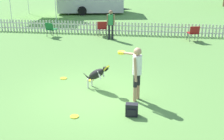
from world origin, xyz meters
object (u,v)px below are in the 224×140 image
(frisbee_midfield, at_px, (64,78))
(folding_chair_center, at_px, (51,28))
(folding_chair_green_right, at_px, (194,32))
(spectator_standing, at_px, (111,22))
(leaping_dog, at_px, (97,74))
(frisbee_near_handler, at_px, (90,80))
(backpack_on_grass, at_px, (132,110))
(folding_chair_blue_left, at_px, (102,27))
(frisbee_near_dog, at_px, (74,116))
(handler_person, at_px, (136,67))

(frisbee_midfield, bearing_deg, folding_chair_center, 111.47)
(folding_chair_green_right, height_order, spectator_standing, spectator_standing)
(leaping_dog, bearing_deg, frisbee_near_handler, -126.26)
(backpack_on_grass, relative_size, folding_chair_blue_left, 0.43)
(folding_chair_blue_left, xyz_separation_m, folding_chair_center, (-2.79, -0.50, -0.03))
(frisbee_near_dog, relative_size, folding_chair_green_right, 0.29)
(folding_chair_blue_left, distance_m, folding_chair_green_right, 4.94)
(spectator_standing, bearing_deg, folding_chair_center, -1.15)
(frisbee_near_dog, bearing_deg, frisbee_near_handler, 91.74)
(frisbee_near_handler, bearing_deg, backpack_on_grass, -55.69)
(frisbee_near_handler, height_order, frisbee_midfield, same)
(frisbee_near_handler, height_order, folding_chair_blue_left, folding_chair_blue_left)
(handler_person, height_order, folding_chair_center, handler_person)
(spectator_standing, bearing_deg, leaping_dog, 94.72)
(frisbee_near_handler, distance_m, frisbee_near_dog, 2.74)
(leaping_dog, relative_size, backpack_on_grass, 2.89)
(folding_chair_center, bearing_deg, folding_chair_green_right, -161.19)
(spectator_standing, bearing_deg, folding_chair_green_right, -176.25)
(frisbee_near_handler, xyz_separation_m, frisbee_near_dog, (0.08, -2.74, 0.00))
(leaping_dog, bearing_deg, frisbee_near_dog, 17.86)
(frisbee_midfield, height_order, spectator_standing, spectator_standing)
(folding_chair_blue_left, height_order, folding_chair_center, folding_chair_blue_left)
(frisbee_near_handler, relative_size, folding_chair_green_right, 0.29)
(frisbee_near_dog, bearing_deg, folding_chair_center, 111.42)
(frisbee_near_handler, height_order, frisbee_near_dog, same)
(handler_person, xyz_separation_m, frisbee_near_dog, (-1.64, -1.34, -1.06))
(frisbee_near_handler, bearing_deg, frisbee_near_dog, -88.26)
(folding_chair_blue_left, bearing_deg, frisbee_near_handler, 85.67)
(folding_chair_green_right, bearing_deg, frisbee_near_dog, 50.11)
(folding_chair_green_right, xyz_separation_m, spectator_standing, (-4.35, -0.18, 0.45))
(handler_person, relative_size, folding_chair_center, 2.10)
(folding_chair_center, bearing_deg, folding_chair_blue_left, -151.15)
(frisbee_midfield, height_order, folding_chair_green_right, folding_chair_green_right)
(spectator_standing, bearing_deg, frisbee_near_handler, 91.41)
(frisbee_near_dog, xyz_separation_m, folding_chair_green_right, (4.26, 8.79, 0.48))
(folding_chair_blue_left, height_order, spectator_standing, spectator_standing)
(handler_person, distance_m, frisbee_midfield, 3.25)
(backpack_on_grass, height_order, folding_chair_blue_left, folding_chair_blue_left)
(leaping_dog, distance_m, frisbee_near_dog, 2.09)
(frisbee_midfield, relative_size, folding_chair_blue_left, 0.28)
(folding_chair_center, bearing_deg, frisbee_near_dog, 130.03)
(folding_chair_center, xyz_separation_m, folding_chair_green_right, (7.70, 0.03, 0.01))
(frisbee_near_dog, distance_m, folding_chair_blue_left, 9.30)
(folding_chair_blue_left, bearing_deg, frisbee_near_dog, 84.71)
(handler_person, bearing_deg, frisbee_near_handler, 77.39)
(frisbee_near_dog, height_order, spectator_standing, spectator_standing)
(folding_chair_blue_left, relative_size, folding_chair_center, 1.06)
(leaping_dog, height_order, frisbee_midfield, leaping_dog)
(folding_chair_center, height_order, folding_chair_green_right, folding_chair_green_right)
(frisbee_near_dog, relative_size, folding_chair_blue_left, 0.28)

